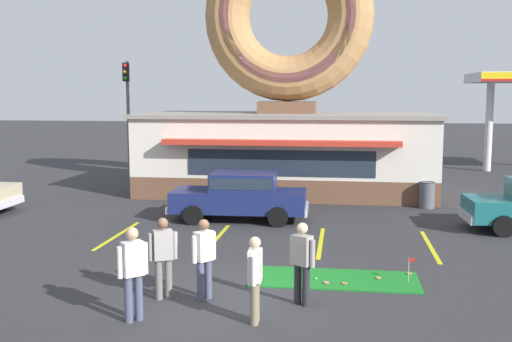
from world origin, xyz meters
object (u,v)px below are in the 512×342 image
object	(u,v)px
pedestrian_hooded_kid	(204,255)
traffic_light_pole	(127,104)
pedestrian_leather_jacket_man	(302,260)
car_navy	(241,194)
pedestrian_beanie_man	(163,254)
trash_bin	(427,195)
pedestrian_blue_sweater_man	(255,276)
putting_flag_pin	(411,264)
golf_ball	(316,279)
pedestrian_clipboard_woman	(133,269)

from	to	relation	value
pedestrian_hooded_kid	traffic_light_pole	world-z (taller)	traffic_light_pole
pedestrian_leather_jacket_man	car_navy	bearing A→B (deg)	108.22
car_navy	pedestrian_beanie_man	distance (m)	7.85
trash_bin	pedestrian_blue_sweater_man	bearing A→B (deg)	-111.13
car_navy	trash_bin	xyz separation A→B (m)	(6.41, 3.10, -0.37)
putting_flag_pin	pedestrian_beanie_man	bearing A→B (deg)	-160.80
golf_ball	pedestrian_leather_jacket_man	xyz separation A→B (m)	(-0.21, -1.58, 0.87)
putting_flag_pin	trash_bin	size ratio (longest dim) A/B	0.56
putting_flag_pin	pedestrian_blue_sweater_man	xyz separation A→B (m)	(-3.06, -2.79, 0.45)
pedestrian_hooded_kid	trash_bin	distance (m)	12.33
golf_ball	traffic_light_pole	bearing A→B (deg)	122.84
pedestrian_beanie_man	pedestrian_leather_jacket_man	bearing A→B (deg)	1.15
pedestrian_clipboard_woman	pedestrian_beanie_man	distance (m)	1.27
pedestrian_blue_sweater_man	pedestrian_hooded_kid	xyz separation A→B (m)	(-1.20, 1.10, 0.03)
putting_flag_pin	traffic_light_pole	distance (m)	19.98
golf_ball	pedestrian_beanie_man	world-z (taller)	pedestrian_beanie_man
pedestrian_leather_jacket_man	pedestrian_beanie_man	world-z (taller)	pedestrian_beanie_man
golf_ball	traffic_light_pole	distance (m)	18.97
traffic_light_pole	pedestrian_beanie_man	bearing A→B (deg)	-67.74
pedestrian_leather_jacket_man	trash_bin	xyz separation A→B (m)	(3.85, 10.89, -0.42)
pedestrian_hooded_kid	trash_bin	bearing A→B (deg)	61.78
golf_ball	pedestrian_blue_sweater_man	xyz separation A→B (m)	(-0.99, -2.66, 0.84)
putting_flag_pin	trash_bin	xyz separation A→B (m)	(1.57, 9.17, 0.06)
car_navy	traffic_light_pole	xyz separation A→B (m)	(-7.32, 9.44, 2.84)
car_navy	pedestrian_leather_jacket_man	xyz separation A→B (m)	(2.56, -7.79, 0.05)
pedestrian_clipboard_woman	traffic_light_pole	xyz separation A→B (m)	(-6.89, 18.54, 2.72)
pedestrian_blue_sweater_man	pedestrian_hooded_kid	bearing A→B (deg)	137.40
pedestrian_leather_jacket_man	pedestrian_clipboard_woman	bearing A→B (deg)	-156.24
traffic_light_pole	putting_flag_pin	bearing A→B (deg)	-51.90
pedestrian_blue_sweater_man	pedestrian_beanie_man	size ratio (longest dim) A/B	0.95
putting_flag_pin	pedestrian_blue_sweater_man	distance (m)	4.17
car_navy	pedestrian_blue_sweater_man	xyz separation A→B (m)	(1.78, -8.87, 0.01)
pedestrian_clipboard_woman	trash_bin	xyz separation A→B (m)	(6.84, 12.20, -0.49)
pedestrian_leather_jacket_man	traffic_light_pole	distance (m)	20.05
putting_flag_pin	pedestrian_clipboard_woman	xyz separation A→B (m)	(-5.27, -3.03, 0.55)
car_navy	trash_bin	bearing A→B (deg)	25.79
pedestrian_hooded_kid	pedestrian_leather_jacket_man	bearing A→B (deg)	-0.76
putting_flag_pin	traffic_light_pole	bearing A→B (deg)	128.10
golf_ball	pedestrian_hooded_kid	world-z (taller)	pedestrian_hooded_kid
pedestrian_leather_jacket_man	trash_bin	size ratio (longest dim) A/B	1.70
pedestrian_blue_sweater_man	pedestrian_leather_jacket_man	distance (m)	1.33
traffic_light_pole	car_navy	bearing A→B (deg)	-52.20
putting_flag_pin	pedestrian_hooded_kid	distance (m)	4.61
putting_flag_pin	pedestrian_beanie_man	size ratio (longest dim) A/B	0.33
pedestrian_blue_sweater_man	traffic_light_pole	world-z (taller)	traffic_light_pole
golf_ball	car_navy	xyz separation A→B (m)	(-2.78, 6.21, 0.82)
pedestrian_hooded_kid	golf_ball	bearing A→B (deg)	35.35
golf_ball	trash_bin	size ratio (longest dim) A/B	0.04
pedestrian_blue_sweater_man	pedestrian_clipboard_woman	world-z (taller)	pedestrian_clipboard_woman
pedestrian_leather_jacket_man	pedestrian_clipboard_woman	distance (m)	3.27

